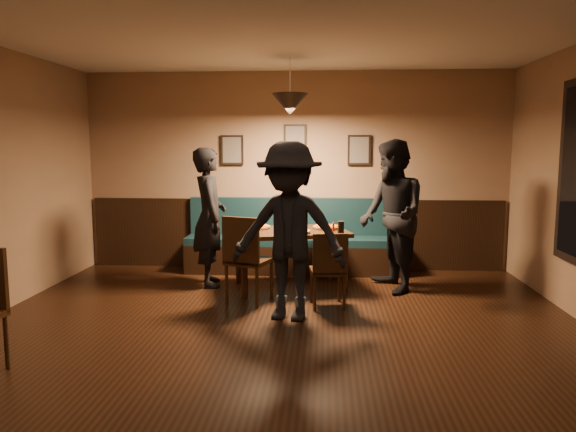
% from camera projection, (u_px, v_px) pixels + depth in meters
% --- Properties ---
extents(floor, '(7.00, 7.00, 0.00)m').
position_uv_depth(floor, '(271.00, 361.00, 4.45)').
color(floor, black).
rests_on(floor, ground).
extents(ceiling, '(7.00, 7.00, 0.00)m').
position_uv_depth(ceiling, '(270.00, 6.00, 4.09)').
color(ceiling, silver).
rests_on(ceiling, ground).
extents(wall_back, '(6.00, 0.00, 6.00)m').
position_uv_depth(wall_back, '(295.00, 171.00, 7.73)').
color(wall_back, '#8C704F').
rests_on(wall_back, ground).
extents(wall_front, '(6.00, 0.00, 6.00)m').
position_uv_depth(wall_front, '(32.00, 384.00, 0.80)').
color(wall_front, '#8C704F').
rests_on(wall_front, ground).
extents(wainscot, '(5.88, 0.06, 1.00)m').
position_uv_depth(wainscot, '(295.00, 234.00, 7.82)').
color(wainscot, black).
rests_on(wainscot, ground).
extents(booth_bench, '(3.00, 0.60, 1.00)m').
position_uv_depth(booth_bench, '(294.00, 237.00, 7.55)').
color(booth_bench, '#0F232D').
rests_on(booth_bench, ground).
extents(picture_left, '(0.32, 0.04, 0.42)m').
position_uv_depth(picture_left, '(232.00, 150.00, 7.72)').
color(picture_left, black).
rests_on(picture_left, wall_back).
extents(picture_center, '(0.32, 0.04, 0.42)m').
position_uv_depth(picture_center, '(295.00, 139.00, 7.64)').
color(picture_center, black).
rests_on(picture_center, wall_back).
extents(picture_right, '(0.32, 0.04, 0.42)m').
position_uv_depth(picture_right, '(359.00, 150.00, 7.60)').
color(picture_right, black).
rests_on(picture_right, wall_back).
extents(pendant_lamp, '(0.44, 0.44, 0.25)m').
position_uv_depth(pendant_lamp, '(290.00, 104.00, 6.45)').
color(pendant_lamp, black).
rests_on(pendant_lamp, ceiling).
extents(dining_table, '(1.55, 1.20, 0.73)m').
position_uv_depth(dining_table, '(290.00, 259.00, 6.69)').
color(dining_table, black).
rests_on(dining_table, floor).
extents(chair_near_left, '(0.56, 0.56, 0.99)m').
position_uv_depth(chair_near_left, '(249.00, 259.00, 6.09)').
color(chair_near_left, '#301D0D').
rests_on(chair_near_left, floor).
extents(chair_near_right, '(0.42, 0.42, 0.84)m').
position_uv_depth(chair_near_right, '(328.00, 269.00, 5.92)').
color(chair_near_right, black).
rests_on(chair_near_right, floor).
extents(diner_left, '(0.58, 0.73, 1.74)m').
position_uv_depth(diner_left, '(209.00, 217.00, 6.79)').
color(diner_left, black).
rests_on(diner_left, floor).
extents(diner_right, '(0.90, 1.04, 1.84)m').
position_uv_depth(diner_right, '(392.00, 216.00, 6.51)').
color(diner_right, black).
rests_on(diner_right, floor).
extents(diner_front, '(1.27, 0.88, 1.80)m').
position_uv_depth(diner_front, '(289.00, 232.00, 5.44)').
color(diner_front, black).
rests_on(diner_front, floor).
extents(pizza_a, '(0.37, 0.37, 0.04)m').
position_uv_depth(pizza_a, '(256.00, 227.00, 6.78)').
color(pizza_a, gold).
rests_on(pizza_a, dining_table).
extents(pizza_b, '(0.41, 0.41, 0.04)m').
position_uv_depth(pizza_b, '(295.00, 231.00, 6.42)').
color(pizza_b, orange).
rests_on(pizza_b, dining_table).
extents(pizza_c, '(0.43, 0.43, 0.04)m').
position_uv_depth(pizza_c, '(326.00, 227.00, 6.77)').
color(pizza_c, gold).
rests_on(pizza_c, dining_table).
extents(soda_glass, '(0.09, 0.09, 0.16)m').
position_uv_depth(soda_glass, '(341.00, 228.00, 6.28)').
color(soda_glass, black).
rests_on(soda_glass, dining_table).
extents(tabasco_bottle, '(0.03, 0.03, 0.12)m').
position_uv_depth(tabasco_bottle, '(333.00, 226.00, 6.57)').
color(tabasco_bottle, '#9A0B05').
rests_on(tabasco_bottle, dining_table).
extents(napkin_a, '(0.22, 0.22, 0.01)m').
position_uv_depth(napkin_a, '(249.00, 227.00, 6.91)').
color(napkin_a, '#1A6526').
rests_on(napkin_a, dining_table).
extents(napkin_b, '(0.19, 0.19, 0.01)m').
position_uv_depth(napkin_b, '(245.00, 233.00, 6.40)').
color(napkin_b, '#207B39').
rests_on(napkin_b, dining_table).
extents(cutlery_set, '(0.19, 0.04, 0.00)m').
position_uv_depth(cutlery_set, '(289.00, 235.00, 6.25)').
color(cutlery_set, silver).
rests_on(cutlery_set, dining_table).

